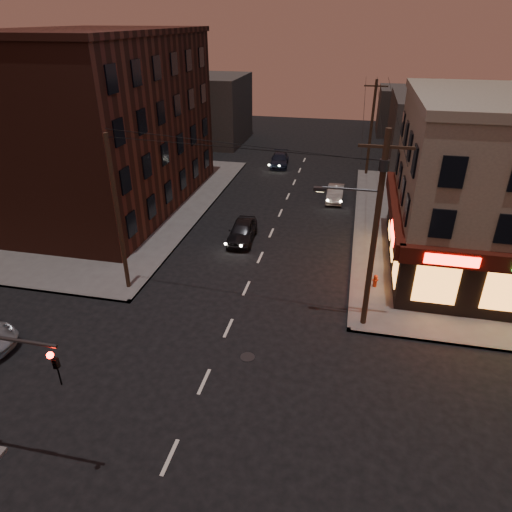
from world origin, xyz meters
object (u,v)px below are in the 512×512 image
(sedan_far, at_px, (280,160))
(fire_hydrant, at_px, (375,280))
(sedan_near, at_px, (242,231))
(sedan_mid, at_px, (335,193))

(sedan_far, height_order, fire_hydrant, sedan_far)
(fire_hydrant, bearing_deg, sedan_near, 153.02)
(sedan_near, relative_size, sedan_far, 0.97)
(sedan_near, xyz_separation_m, sedan_far, (-0.55, 18.87, -0.09))
(sedan_near, xyz_separation_m, fire_hydrant, (9.22, -4.70, -0.17))
(sedan_far, bearing_deg, fire_hydrant, -72.90)
(sedan_far, distance_m, fire_hydrant, 25.51)
(sedan_near, height_order, sedan_far, sedan_near)
(sedan_near, distance_m, sedan_mid, 11.32)
(sedan_near, distance_m, fire_hydrant, 10.35)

